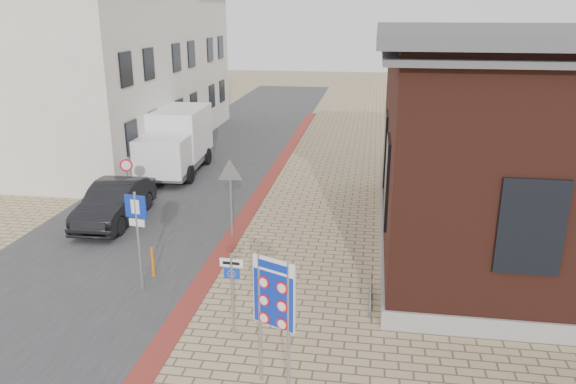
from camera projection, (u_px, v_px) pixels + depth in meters
The scene contains 15 objects.
ground at pixel (253, 341), 12.94m from camera, with size 120.00×120.00×0.00m, color tan.
road_strip at pixel (208, 164), 27.83m from camera, with size 7.00×60.00×0.02m, color #38383A.
curb_strip at pixel (257, 199), 22.63m from camera, with size 0.60×40.00×0.02m, color maroon.
townhouse_near at pixel (63, 85), 24.53m from camera, with size 7.40×6.40×8.30m.
townhouse_mid at pixel (121, 63), 30.04m from camera, with size 7.40×6.40×9.10m.
townhouse_far at pixel (162, 61), 35.81m from camera, with size 7.40×6.40×8.30m.
bike_rack at pixel (370, 294), 14.54m from camera, with size 0.08×1.80×0.60m.
sedan at pixel (115, 202), 20.05m from camera, with size 1.54×4.42×1.46m, color black.
box_truck at pixel (176, 141), 26.04m from camera, with size 2.58×5.63×2.89m.
border_sign at pixel (274, 296), 10.79m from camera, with size 0.89×0.45×2.82m.
essen_sign at pixel (232, 282), 12.89m from camera, with size 0.55×0.07×2.03m.
parking_sign at pixel (137, 224), 14.73m from camera, with size 0.62×0.14×2.80m.
yield_sign at pixel (230, 179), 18.24m from camera, with size 0.95×0.17×2.66m.
speed_sign at pixel (127, 177), 20.99m from camera, with size 0.47×0.16×2.02m.
bollard at pixel (153, 262), 15.94m from camera, with size 0.08×0.08×0.89m, color orange.
Camera 1 is at (2.52, -10.99, 7.27)m, focal length 35.00 mm.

